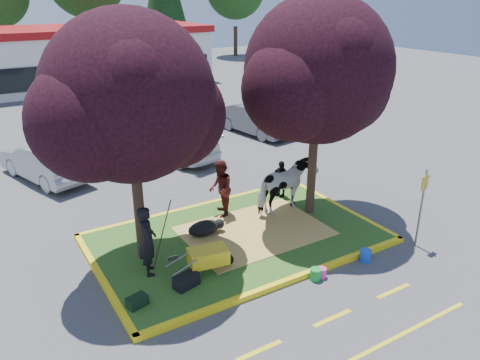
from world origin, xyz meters
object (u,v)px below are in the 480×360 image
handler (148,241)px  bucket_blue (366,256)px  sign_post (422,200)px  bucket_green (316,274)px  cow (286,186)px  bucket_pink (321,273)px  wheelbarrow (209,256)px  car_silver (44,161)px  calf (204,228)px

handler → bucket_blue: size_ratio=5.61×
sign_post → bucket_green: size_ratio=7.51×
cow → sign_post: 4.18m
bucket_pink → bucket_blue: bearing=-0.5°
sign_post → handler: bearing=152.3°
wheelbarrow → bucket_green: bearing=-23.9°
car_silver → handler: bearing=78.3°
handler → bucket_green: (3.60, -2.33, -0.92)m
cow → calf: cow is taller
calf → handler: size_ratio=0.54×
cow → bucket_blue: cow is taller
bucket_green → car_silver: size_ratio=0.07×
calf → sign_post: size_ratio=0.43×
bucket_pink → bucket_blue: bucket_blue is taller
cow → bucket_pink: size_ratio=7.71×
bucket_green → car_silver: car_silver is taller
cow → bucket_green: 3.89m
calf → car_silver: size_ratio=0.22×
bucket_blue → handler: bearing=156.4°
bucket_green → car_silver: bearing=112.7°
handler → wheelbarrow: 1.60m
handler → bucket_blue: handler is taller
wheelbarrow → car_silver: size_ratio=0.40×
handler → car_silver: bearing=21.7°
bucket_green → bucket_pink: (0.20, 0.00, -0.02)m
handler → bucket_pink: (3.80, -2.33, -0.95)m
cow → car_silver: bearing=30.3°
bucket_blue → car_silver: car_silver is taller
calf → wheelbarrow: size_ratio=0.56×
car_silver → sign_post: bearing=108.2°
calf → car_silver: bearing=99.7°
handler → sign_post: 7.66m
car_silver → bucket_pink: bearing=95.3°
cow → sign_post: bearing=-159.1°
sign_post → bucket_green: (-3.64, 0.16, -1.30)m
cow → bucket_pink: (-1.37, -3.45, -0.90)m
calf → handler: 2.48m
bucket_green → bucket_blue: 1.76m
cow → sign_post: size_ratio=0.88×
calf → bucket_green: (1.47, -3.38, -0.21)m
handler → bucket_blue: (5.36, -2.34, -0.92)m
bucket_pink → bucket_blue: (1.56, -0.01, 0.03)m
wheelbarrow → sign_post: sign_post is taller
wheelbarrow → bucket_pink: size_ratio=6.65×
cow → wheelbarrow: (-3.86, -1.91, -0.42)m
calf → wheelbarrow: (-0.82, -1.85, 0.25)m
handler → bucket_green: bearing=-107.7°
sign_post → car_silver: 13.87m
cow → bucket_blue: (0.19, -3.46, -0.87)m
bucket_pink → sign_post: bearing=-2.7°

